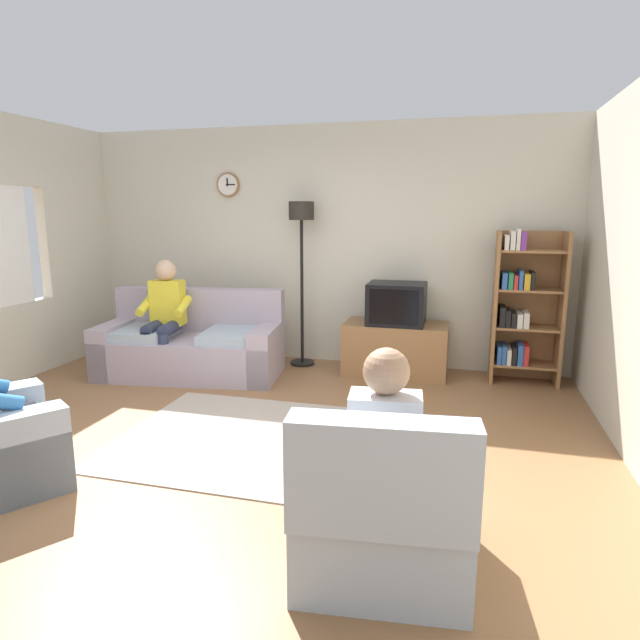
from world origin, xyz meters
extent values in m
plane|color=#8C603D|center=(0.00, 0.00, 0.00)|extent=(12.00, 12.00, 0.00)
cube|color=beige|center=(0.00, 2.66, 1.35)|extent=(6.20, 0.12, 2.70)
cylinder|color=olive|center=(-1.09, 2.58, 2.05)|extent=(0.28, 0.03, 0.28)
cylinder|color=white|center=(-1.09, 2.56, 2.05)|extent=(0.24, 0.01, 0.24)
cube|color=black|center=(-1.09, 2.56, 2.08)|extent=(0.02, 0.01, 0.09)
cube|color=black|center=(-1.05, 2.56, 2.05)|extent=(0.11, 0.01, 0.01)
cube|color=beige|center=(-2.86, 2.10, 1.40)|extent=(0.12, 1.10, 1.20)
cube|color=#A899A8|center=(-1.16, 1.61, 0.21)|extent=(1.99, 1.08, 0.42)
cube|color=#A899A8|center=(-1.21, 1.97, 0.66)|extent=(1.91, 0.45, 0.48)
cube|color=#A899A8|center=(-0.33, 1.73, 0.28)|extent=(0.33, 0.86, 0.56)
cube|color=#A899A8|center=(-1.99, 1.50, 0.28)|extent=(0.33, 0.86, 0.56)
cube|color=#9EADBC|center=(-0.66, 1.63, 0.47)|extent=(0.68, 0.75, 0.10)
cube|color=#9EADBC|center=(-1.65, 1.50, 0.47)|extent=(0.68, 0.75, 0.10)
cube|color=olive|center=(0.96, 2.25, 0.28)|extent=(1.10, 0.56, 0.56)
cube|color=black|center=(0.96, 2.51, 0.31)|extent=(1.10, 0.04, 0.03)
cube|color=black|center=(0.96, 2.23, 0.78)|extent=(0.60, 0.48, 0.44)
cube|color=black|center=(0.96, 1.98, 0.78)|extent=(0.50, 0.01, 0.36)
cube|color=olive|center=(1.96, 2.30, 0.78)|extent=(0.04, 0.36, 1.55)
cube|color=olive|center=(2.60, 2.30, 0.78)|extent=(0.04, 0.36, 1.55)
cube|color=olive|center=(2.28, 2.47, 0.78)|extent=(0.64, 0.02, 1.55)
cube|color=olive|center=(2.28, 2.30, 0.19)|extent=(0.60, 0.34, 0.02)
cube|color=#2D59A5|center=(2.03, 2.28, 0.30)|extent=(0.04, 0.28, 0.18)
cube|color=#2D59A5|center=(2.08, 2.28, 0.30)|extent=(0.04, 0.28, 0.19)
cube|color=silver|center=(2.12, 2.28, 0.29)|extent=(0.04, 0.28, 0.16)
cube|color=black|center=(2.17, 2.28, 0.30)|extent=(0.04, 0.28, 0.19)
cube|color=#2D59A5|center=(2.23, 2.28, 0.31)|extent=(0.05, 0.28, 0.21)
cube|color=red|center=(2.29, 2.28, 0.31)|extent=(0.05, 0.28, 0.20)
cube|color=olive|center=(2.28, 2.30, 0.58)|extent=(0.60, 0.34, 0.02)
cube|color=black|center=(2.04, 2.28, 0.70)|extent=(0.05, 0.28, 0.20)
cube|color=black|center=(2.09, 2.28, 0.68)|extent=(0.05, 0.28, 0.17)
cube|color=black|center=(2.14, 2.28, 0.67)|extent=(0.05, 0.28, 0.15)
cube|color=silver|center=(2.20, 2.28, 0.66)|extent=(0.05, 0.28, 0.14)
cube|color=silver|center=(2.26, 2.28, 0.67)|extent=(0.05, 0.28, 0.16)
cube|color=olive|center=(2.28, 2.30, 0.97)|extent=(0.60, 0.34, 0.02)
cube|color=#2D59A5|center=(2.03, 2.28, 1.06)|extent=(0.05, 0.28, 0.16)
cube|color=#267F4C|center=(2.09, 2.28, 1.06)|extent=(0.04, 0.28, 0.16)
cube|color=red|center=(2.14, 2.28, 1.05)|extent=(0.04, 0.28, 0.14)
cube|color=#2D59A5|center=(2.18, 2.28, 1.07)|extent=(0.04, 0.28, 0.19)
cube|color=gold|center=(2.24, 2.28, 1.06)|extent=(0.06, 0.28, 0.16)
cube|color=black|center=(2.30, 2.28, 1.07)|extent=(0.04, 0.28, 0.17)
cube|color=olive|center=(2.28, 2.30, 1.36)|extent=(0.60, 0.34, 0.02)
cube|color=silver|center=(2.03, 2.28, 1.44)|extent=(0.04, 0.28, 0.14)
cube|color=silver|center=(2.08, 2.28, 1.46)|extent=(0.05, 0.28, 0.18)
cube|color=silver|center=(2.13, 2.28, 1.47)|extent=(0.04, 0.28, 0.21)
cube|color=#72338C|center=(2.18, 2.28, 1.46)|extent=(0.05, 0.28, 0.18)
cylinder|color=black|center=(-0.13, 2.35, 0.01)|extent=(0.28, 0.28, 0.03)
cylinder|color=black|center=(-0.13, 2.35, 0.85)|extent=(0.04, 0.04, 1.70)
cylinder|color=black|center=(-0.13, 2.35, 1.75)|extent=(0.28, 0.28, 0.20)
cube|color=#9EADBC|center=(1.31, -0.99, 0.20)|extent=(0.88, 0.92, 0.40)
cube|color=#9EADBC|center=(1.35, -1.36, 0.65)|extent=(0.81, 0.26, 0.50)
cube|color=#9EADBC|center=(1.01, -1.00, 0.28)|extent=(0.28, 0.82, 0.56)
cube|color=#9EADBC|center=(1.60, -0.94, 0.28)|extent=(0.28, 0.82, 0.56)
cube|color=#AD9E8E|center=(0.19, 0.22, 0.01)|extent=(2.20, 1.70, 0.01)
cube|color=yellow|center=(-1.43, 1.66, 0.78)|extent=(0.36, 0.24, 0.48)
sphere|color=#D8AD8C|center=(-1.43, 1.65, 1.13)|extent=(0.22, 0.22, 0.22)
cylinder|color=#2D334C|center=(-1.31, 1.49, 0.54)|extent=(0.18, 0.39, 0.13)
cylinder|color=#2D334C|center=(-1.49, 1.46, 0.54)|extent=(0.18, 0.39, 0.13)
cylinder|color=#2D334C|center=(-1.29, 1.30, 0.26)|extent=(0.12, 0.12, 0.52)
cylinder|color=#2D334C|center=(-1.47, 1.28, 0.26)|extent=(0.12, 0.12, 0.52)
cylinder|color=yellow|center=(-1.21, 1.59, 0.76)|extent=(0.13, 0.34, 0.20)
cylinder|color=yellow|center=(-1.62, 1.54, 0.76)|extent=(0.13, 0.34, 0.20)
cylinder|color=black|center=(-1.22, -0.76, 0.42)|extent=(0.32, 0.39, 0.13)
cylinder|color=black|center=(-1.08, -0.86, 0.42)|extent=(0.32, 0.39, 0.13)
cylinder|color=black|center=(-1.12, -0.60, 0.20)|extent=(0.15, 0.15, 0.40)
cylinder|color=black|center=(-0.97, -0.70, 0.20)|extent=(0.15, 0.15, 0.40)
cube|color=silver|center=(1.31, -1.04, 0.66)|extent=(0.36, 0.23, 0.48)
sphere|color=#A37A5B|center=(1.31, -1.03, 1.01)|extent=(0.22, 0.22, 0.22)
cylinder|color=#4C4742|center=(1.20, -0.86, 0.42)|extent=(0.17, 0.39, 0.13)
cylinder|color=#4C4742|center=(1.38, -0.84, 0.42)|extent=(0.17, 0.39, 0.13)
cylinder|color=#4C4742|center=(1.18, -0.67, 0.20)|extent=(0.12, 0.12, 0.40)
cylinder|color=#4C4742|center=(1.36, -0.65, 0.20)|extent=(0.12, 0.12, 0.40)
cylinder|color=silver|center=(1.09, -0.96, 0.64)|extent=(0.12, 0.34, 0.20)
cylinder|color=silver|center=(1.51, -0.92, 0.64)|extent=(0.12, 0.34, 0.20)
camera|label=1|loc=(1.63, -3.43, 1.73)|focal=30.23mm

